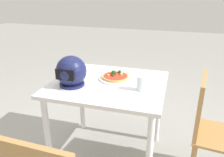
{
  "coord_description": "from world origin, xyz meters",
  "views": [
    {
      "loc": [
        -0.52,
        1.69,
        1.51
      ],
      "look_at": [
        -0.02,
        -0.04,
        0.78
      ],
      "focal_mm": 36.23,
      "sensor_mm": 36.0,
      "label": 1
    }
  ],
  "objects_px": {
    "dining_table": "(108,93)",
    "drinking_glass": "(141,83)",
    "chair_side": "(210,126)",
    "motorcycle_helmet": "(71,72)",
    "pizza": "(116,76)"
  },
  "relations": [
    {
      "from": "dining_table",
      "to": "pizza",
      "type": "bearing_deg",
      "value": -112.15
    },
    {
      "from": "dining_table",
      "to": "motorcycle_helmet",
      "type": "distance_m",
      "value": 0.38
    },
    {
      "from": "drinking_glass",
      "to": "dining_table",
      "type": "bearing_deg",
      "value": -14.82
    },
    {
      "from": "dining_table",
      "to": "motorcycle_helmet",
      "type": "xyz_separation_m",
      "value": [
        0.27,
        0.14,
        0.22
      ]
    },
    {
      "from": "chair_side",
      "to": "pizza",
      "type": "bearing_deg",
      "value": -10.02
    },
    {
      "from": "drinking_glass",
      "to": "chair_side",
      "type": "height_order",
      "value": "chair_side"
    },
    {
      "from": "drinking_glass",
      "to": "chair_side",
      "type": "relative_size",
      "value": 0.13
    },
    {
      "from": "drinking_glass",
      "to": "chair_side",
      "type": "bearing_deg",
      "value": -176.94
    },
    {
      "from": "motorcycle_helmet",
      "to": "drinking_glass",
      "type": "distance_m",
      "value": 0.57
    },
    {
      "from": "motorcycle_helmet",
      "to": "chair_side",
      "type": "height_order",
      "value": "motorcycle_helmet"
    },
    {
      "from": "dining_table",
      "to": "drinking_glass",
      "type": "relative_size",
      "value": 8.32
    },
    {
      "from": "chair_side",
      "to": "drinking_glass",
      "type": "bearing_deg",
      "value": 3.06
    },
    {
      "from": "pizza",
      "to": "motorcycle_helmet",
      "type": "relative_size",
      "value": 0.94
    },
    {
      "from": "pizza",
      "to": "chair_side",
      "type": "relative_size",
      "value": 0.26
    },
    {
      "from": "dining_table",
      "to": "drinking_glass",
      "type": "height_order",
      "value": "drinking_glass"
    }
  ]
}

